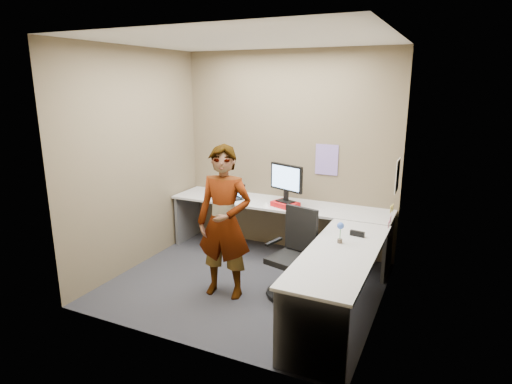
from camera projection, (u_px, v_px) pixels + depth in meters
The scene contains 21 objects.
ground at pixel (246, 284), 4.99m from camera, with size 3.00×3.00×0.00m, color #222227.
wall_back at pixel (288, 153), 5.79m from camera, with size 3.00×3.00×0.00m, color brown.
wall_right at pixel (387, 184), 4.04m from camera, with size 2.70×2.70×0.00m, color brown.
wall_left at pixel (136, 160), 5.27m from camera, with size 2.70×2.70×0.00m, color brown.
ceiling at pixel (244, 39), 4.31m from camera, with size 3.00×3.00×0.00m, color white.
desk at pixel (293, 231), 5.00m from camera, with size 2.98×2.58×0.73m.
paper_ream at pixel (285, 204), 5.48m from camera, with size 0.32×0.23×0.06m, color red.
monitor at pixel (286, 180), 5.42m from camera, with size 0.49×0.24×0.48m.
laptop at pixel (235, 194), 5.88m from camera, with size 0.38×0.37×0.21m.
trackball_mouse at pixel (227, 199), 5.76m from camera, with size 0.12×0.08×0.07m.
origami at pixel (266, 204), 5.49m from camera, with size 0.10×0.10×0.06m, color white.
stapler at pixel (357, 234), 4.44m from camera, with size 0.15×0.04×0.06m, color black.
flower at pixel (340, 229), 4.22m from camera, with size 0.07×0.07×0.22m.
calendar_purple at pixel (327, 160), 5.57m from camera, with size 0.30×0.01×0.40m, color #846BB7.
calendar_white at pixel (397, 176), 4.86m from camera, with size 0.01×0.28×0.38m, color white.
sticky_note_a at pixel (391, 209), 4.62m from camera, with size 0.01×0.07×0.07m, color #F2E059.
sticky_note_b at pixel (391, 219), 4.70m from camera, with size 0.01×0.07×0.07m, color pink.
sticky_note_c at pixel (389, 224), 4.60m from camera, with size 0.01×0.07×0.07m, color pink.
sticky_note_d at pixel (393, 208), 4.76m from camera, with size 0.01×0.07×0.07m, color #F2E059.
office_chair at pixel (293, 261), 4.65m from camera, with size 0.54×0.52×0.95m.
person at pixel (224, 222), 4.56m from camera, with size 0.61×0.40×1.66m, color #999399.
Camera 1 is at (2.04, -4.08, 2.29)m, focal length 30.00 mm.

